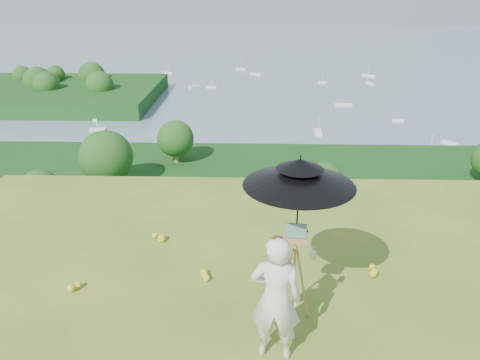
# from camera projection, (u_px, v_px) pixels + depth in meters

# --- Properties ---
(forest_slope) EXTENTS (140.00, 56.00, 22.00)m
(forest_slope) POSITION_uv_depth(u_px,v_px,m) (262.00, 333.00, 47.92)
(forest_slope) COLOR #0F3810
(forest_slope) RESTS_ON bay_water
(shoreline_tier) EXTENTS (170.00, 28.00, 8.00)m
(shoreline_tier) POSITION_uv_depth(u_px,v_px,m) (259.00, 214.00, 87.44)
(shoreline_tier) COLOR #686153
(shoreline_tier) RESTS_ON bay_water
(bay_water) EXTENTS (700.00, 700.00, 0.00)m
(bay_water) POSITION_uv_depth(u_px,v_px,m) (257.00, 62.00, 238.39)
(bay_water) COLOR slate
(bay_water) RESTS_ON ground
(peninsula) EXTENTS (90.00, 60.00, 12.00)m
(peninsula) POSITION_uv_depth(u_px,v_px,m) (39.00, 86.00, 160.34)
(peninsula) COLOR #0F3810
(peninsula) RESTS_ON bay_water
(slope_trees) EXTENTS (110.00, 50.00, 6.00)m
(slope_trees) POSITION_uv_depth(u_px,v_px,m) (265.00, 211.00, 42.43)
(slope_trees) COLOR #1E4715
(slope_trees) RESTS_ON forest_slope
(harbor_town) EXTENTS (110.00, 22.00, 5.00)m
(harbor_town) POSITION_uv_depth(u_px,v_px,m) (259.00, 183.00, 84.90)
(harbor_town) COLOR beige
(harbor_town) RESTS_ON shoreline_tier
(moored_boats) EXTENTS (140.00, 140.00, 0.70)m
(moored_boats) POSITION_uv_depth(u_px,v_px,m) (222.00, 97.00, 165.95)
(moored_boats) COLOR white
(moored_boats) RESTS_ON bay_water
(painter) EXTENTS (0.65, 0.47, 1.65)m
(painter) POSITION_uv_depth(u_px,v_px,m) (275.00, 299.00, 5.40)
(painter) COLOR silver
(painter) RESTS_ON ground
(field_easel) EXTENTS (0.65, 0.65, 1.54)m
(field_easel) POSITION_uv_depth(u_px,v_px,m) (294.00, 275.00, 5.92)
(field_easel) COLOR #A67546
(field_easel) RESTS_ON ground
(sun_umbrella) EXTENTS (1.69, 1.69, 1.11)m
(sun_umbrella) POSITION_uv_depth(u_px,v_px,m) (298.00, 199.00, 5.53)
(sun_umbrella) COLOR black
(sun_umbrella) RESTS_ON field_easel
(painter_cap) EXTENTS (0.22, 0.25, 0.10)m
(painter_cap) POSITION_uv_depth(u_px,v_px,m) (278.00, 240.00, 5.09)
(painter_cap) COLOR pink
(painter_cap) RESTS_ON painter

